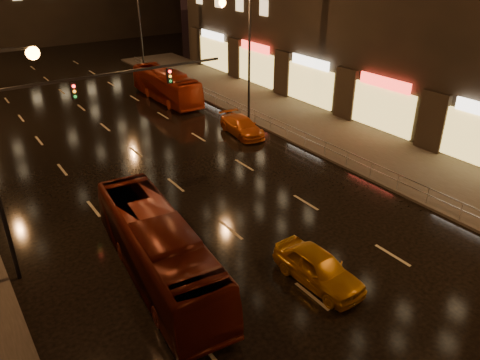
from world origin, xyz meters
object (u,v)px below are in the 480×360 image
Objects in this scene: bus_red at (158,249)px; bus_curb at (166,86)px; taxi_near at (318,268)px; taxi_far at (242,126)px.

bus_red reaches higher than bus_curb.
taxi_near is at bearing -31.90° from bus_red.
taxi_far is (0.74, -11.06, -0.71)m from bus_curb.
bus_red is 2.27× the size of taxi_far.
taxi_near is 0.94× the size of taxi_far.
bus_curb is 27.89m from taxi_near.
bus_red is at bearing 140.36° from taxi_near.
taxi_near is 17.60m from taxi_far.
bus_curb is at bearing 68.40° from bus_red.
bus_curb is at bearing 74.39° from taxi_near.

